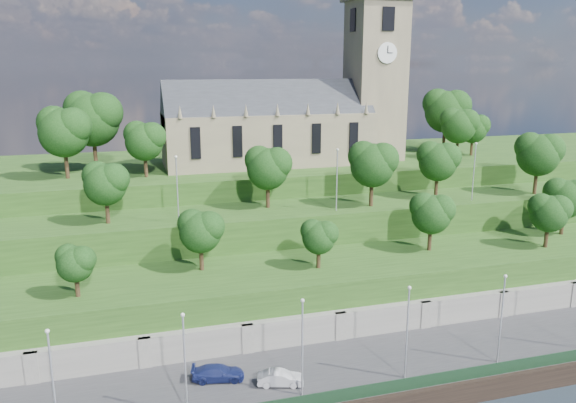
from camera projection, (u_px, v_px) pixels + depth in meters
name	position (u px, v px, depth m)	size (l,w,h in m)	color
promenade	(406.00, 365.00, 56.11)	(160.00, 12.00, 2.00)	#2D2D30
quay_wall	(437.00, 398.00, 50.45)	(160.00, 0.50, 2.20)	black
fence	(435.00, 379.00, 50.70)	(160.00, 0.10, 1.20)	#16321D
retaining_wall	(380.00, 326.00, 61.33)	(160.00, 2.10, 5.00)	slate
embankment_lower	(359.00, 292.00, 66.59)	(160.00, 12.00, 8.00)	#224316
embankment_upper	(327.00, 248.00, 76.38)	(160.00, 10.00, 12.00)	#224316
hilltop	(285.00, 202.00, 95.61)	(160.00, 32.00, 15.00)	#224316
church	(297.00, 115.00, 88.50)	(38.60, 12.35, 27.60)	#6F644E
trees_lower	(417.00, 216.00, 66.97)	(66.01, 8.86, 7.68)	black
trees_upper	(377.00, 162.00, 74.51)	(65.24, 8.71, 8.91)	black
trees_hilltop	(269.00, 120.00, 87.20)	(71.37, 16.33, 11.60)	black
lamp_posts_promenade	(407.00, 326.00, 50.84)	(60.36, 0.36, 9.12)	#B2B2B7
lamp_posts_upper	(337.00, 175.00, 71.05)	(40.36, 0.36, 8.06)	#B2B2B7
car_middle	(280.00, 378.00, 50.73)	(1.45, 4.16, 1.37)	#A4A3A8
car_right	(218.00, 373.00, 51.58)	(1.97, 4.84, 1.40)	#161E50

